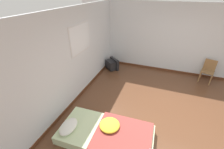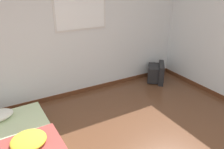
{
  "view_description": "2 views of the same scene",
  "coord_description": "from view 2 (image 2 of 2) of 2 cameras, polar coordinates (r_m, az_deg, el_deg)",
  "views": [
    {
      "loc": [
        -3.14,
        0.38,
        2.98
      ],
      "look_at": [
        0.39,
        1.69,
        0.79
      ],
      "focal_mm": 24.0,
      "sensor_mm": 36.0,
      "label": 1
    },
    {
      "loc": [
        -1.12,
        -1.28,
        2.24
      ],
      "look_at": [
        0.6,
        1.77,
        0.71
      ],
      "focal_mm": 35.0,
      "sensor_mm": 36.0,
      "label": 2
    }
  ],
  "objects": [
    {
      "name": "wall_back",
      "position": [
        4.23,
        -13.34,
        10.08
      ],
      "size": [
        7.84,
        0.08,
        2.6
      ],
      "color": "silver",
      "rests_on": "ground_plane"
    },
    {
      "name": "crt_tv",
      "position": [
        5.25,
        11.53,
        0.44
      ],
      "size": [
        0.6,
        0.63,
        0.44
      ],
      "color": "black",
      "rests_on": "ground_plane"
    }
  ]
}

